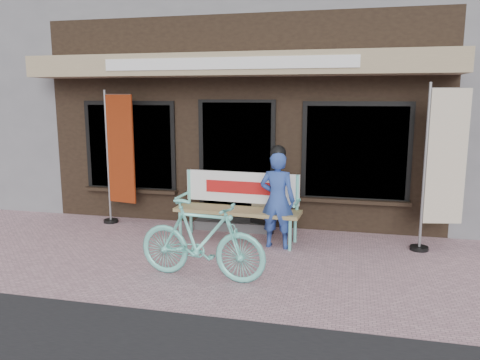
% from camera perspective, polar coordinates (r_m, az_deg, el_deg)
% --- Properties ---
extents(ground, '(70.00, 70.00, 0.00)m').
position_cam_1_polar(ground, '(6.53, -4.58, -10.04)').
color(ground, '#BC8F9A').
rests_on(ground, ground).
extents(storefront, '(7.00, 6.77, 6.00)m').
position_cam_1_polar(storefront, '(10.98, 3.39, 14.01)').
color(storefront, black).
rests_on(storefront, ground).
extents(bench, '(2.00, 0.62, 1.07)m').
position_cam_1_polar(bench, '(7.37, -0.09, -2.57)').
color(bench, '#71DECC').
rests_on(bench, ground).
extents(person, '(0.56, 0.40, 1.55)m').
position_cam_1_polar(person, '(6.98, 4.58, -2.19)').
color(person, '#2C4899').
rests_on(person, ground).
extents(bicycle, '(1.70, 0.63, 1.00)m').
position_cam_1_polar(bicycle, '(5.86, -4.71, -7.27)').
color(bicycle, '#71DECC').
rests_on(bicycle, ground).
extents(nobori_red, '(0.70, 0.30, 2.36)m').
position_cam_1_polar(nobori_red, '(8.45, -14.57, 2.82)').
color(nobori_red, gray).
rests_on(nobori_red, ground).
extents(nobori_cream, '(0.73, 0.31, 2.45)m').
position_cam_1_polar(nobori_cream, '(7.32, 23.43, 1.57)').
color(nobori_cream, gray).
rests_on(nobori_cream, ground).
extents(menu_stand, '(0.41, 0.21, 0.81)m').
position_cam_1_polar(menu_stand, '(7.79, 2.69, -3.48)').
color(menu_stand, black).
rests_on(menu_stand, ground).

